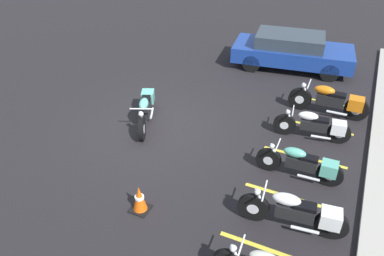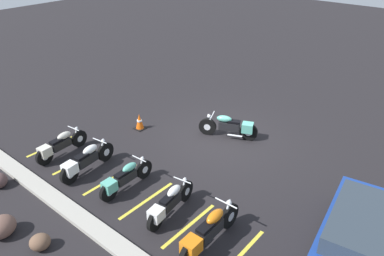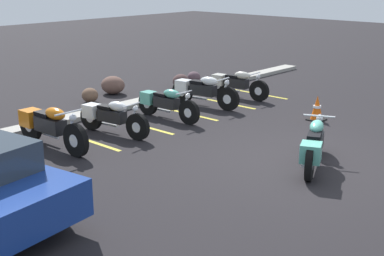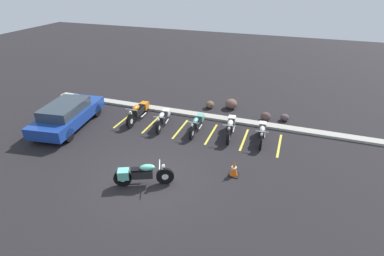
% 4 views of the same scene
% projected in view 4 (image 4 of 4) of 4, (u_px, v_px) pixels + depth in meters
% --- Properties ---
extents(ground, '(60.00, 60.00, 0.00)m').
position_uv_depth(ground, '(149.00, 181.00, 11.31)').
color(ground, black).
extents(motorcycle_teal_featured, '(2.06, 1.07, 0.87)m').
position_uv_depth(motorcycle_teal_featured, '(141.00, 174.00, 10.90)').
color(motorcycle_teal_featured, black).
rests_on(motorcycle_teal_featured, ground).
extents(parked_bike_0, '(0.65, 2.32, 0.91)m').
position_uv_depth(parked_bike_0, '(139.00, 111.00, 15.67)').
color(parked_bike_0, black).
rests_on(parked_bike_0, ground).
extents(parked_bike_1, '(0.64, 2.03, 0.80)m').
position_uv_depth(parked_bike_1, '(163.00, 118.00, 15.09)').
color(parked_bike_1, black).
rests_on(parked_bike_1, ground).
extents(parked_bike_2, '(0.57, 2.03, 0.80)m').
position_uv_depth(parked_bike_2, '(197.00, 123.00, 14.58)').
color(parked_bike_2, black).
rests_on(parked_bike_2, ground).
extents(parked_bike_3, '(0.65, 2.18, 0.86)m').
position_uv_depth(parked_bike_3, '(231.00, 126.00, 14.25)').
color(parked_bike_3, black).
rests_on(parked_bike_3, ground).
extents(parked_bike_4, '(0.58, 2.05, 0.81)m').
position_uv_depth(parked_bike_4, '(262.00, 132.00, 13.81)').
color(parked_bike_4, black).
rests_on(parked_bike_4, ground).
extents(car_blue, '(2.37, 4.51, 1.29)m').
position_uv_depth(car_blue, '(67.00, 114.00, 14.89)').
color(car_blue, black).
rests_on(car_blue, ground).
extents(concrete_curb, '(18.00, 0.50, 0.12)m').
position_uv_depth(concrete_curb, '(198.00, 115.00, 16.25)').
color(concrete_curb, '#A8A399').
rests_on(concrete_curb, ground).
extents(landscape_rock_0, '(0.65, 0.67, 0.41)m').
position_uv_depth(landscape_rock_0, '(210.00, 105.00, 17.12)').
color(landscape_rock_0, brown).
rests_on(landscape_rock_0, ground).
extents(landscape_rock_1, '(0.67, 0.64, 0.44)m').
position_uv_depth(landscape_rock_1, '(266.00, 116.00, 15.72)').
color(landscape_rock_1, '#4E3836').
rests_on(landscape_rock_1, ground).
extents(landscape_rock_2, '(0.85, 0.90, 0.55)m').
position_uv_depth(landscape_rock_2, '(231.00, 104.00, 17.06)').
color(landscape_rock_2, brown).
rests_on(landscape_rock_2, ground).
extents(landscape_rock_3, '(0.62, 0.62, 0.36)m').
position_uv_depth(landscape_rock_3, '(285.00, 117.00, 15.70)').
color(landscape_rock_3, '#533E46').
rests_on(landscape_rock_3, ground).
extents(traffic_cone, '(0.40, 0.40, 0.64)m').
position_uv_depth(traffic_cone, '(234.00, 169.00, 11.48)').
color(traffic_cone, black).
rests_on(traffic_cone, ground).
extents(stall_line_0, '(0.10, 2.10, 0.00)m').
position_uv_depth(stall_line_0, '(124.00, 119.00, 15.90)').
color(stall_line_0, gold).
rests_on(stall_line_0, ground).
extents(stall_line_1, '(0.10, 2.10, 0.00)m').
position_uv_depth(stall_line_1, '(151.00, 124.00, 15.43)').
color(stall_line_1, gold).
rests_on(stall_line_1, ground).
extents(stall_line_2, '(0.10, 2.10, 0.00)m').
position_uv_depth(stall_line_2, '(180.00, 129.00, 14.97)').
color(stall_line_2, gold).
rests_on(stall_line_2, ground).
extents(stall_line_3, '(0.10, 2.10, 0.00)m').
position_uv_depth(stall_line_3, '(211.00, 134.00, 14.50)').
color(stall_line_3, gold).
rests_on(stall_line_3, ground).
extents(stall_line_4, '(0.10, 2.10, 0.00)m').
position_uv_depth(stall_line_4, '(244.00, 140.00, 14.03)').
color(stall_line_4, gold).
rests_on(stall_line_4, ground).
extents(stall_line_5, '(0.10, 2.10, 0.00)m').
position_uv_depth(stall_line_5, '(279.00, 145.00, 13.56)').
color(stall_line_5, gold).
rests_on(stall_line_5, ground).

